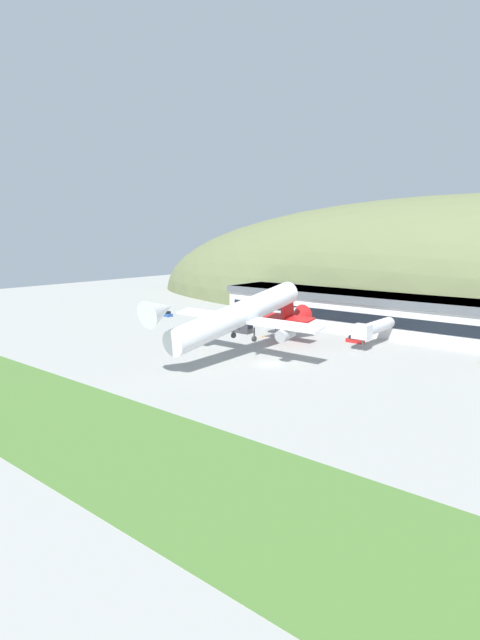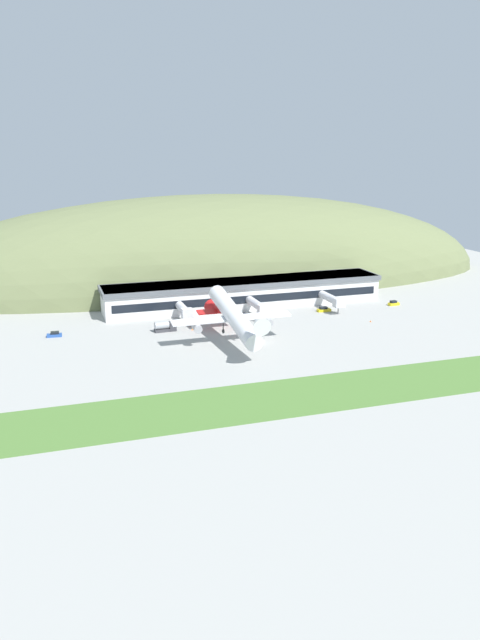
# 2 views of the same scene
# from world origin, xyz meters

# --- Properties ---
(ground_plane) EXTENTS (325.18, 325.18, 0.00)m
(ground_plane) POSITION_xyz_m (0.00, 0.00, 0.00)
(ground_plane) COLOR #9E9E99
(grass_strip_foreground) EXTENTS (292.66, 20.61, 0.08)m
(grass_strip_foreground) POSITION_xyz_m (0.00, -39.07, 0.04)
(grass_strip_foreground) COLOR #4C7533
(grass_strip_foreground) RESTS_ON ground_plane
(hill_backdrop) EXTENTS (247.51, 79.00, 69.80)m
(hill_backdrop) POSITION_xyz_m (8.84, 85.58, 0.00)
(hill_backdrop) COLOR #667047
(hill_backdrop) RESTS_ON ground_plane
(terminal_building) EXTENTS (96.66, 15.63, 9.14)m
(terminal_building) POSITION_xyz_m (8.87, 40.98, 5.18)
(terminal_building) COLOR silver
(terminal_building) RESTS_ON ground_plane
(jetway_0) EXTENTS (3.38, 12.15, 5.43)m
(jetway_0) POSITION_xyz_m (-15.53, 26.93, 3.99)
(jetway_0) COLOR silver
(jetway_0) RESTS_ON ground_plane
(jetway_1) EXTENTS (3.38, 14.86, 5.43)m
(jetway_1) POSITION_xyz_m (8.19, 25.48, 3.99)
(jetway_1) COLOR silver
(jetway_1) RESTS_ON ground_plane
(cargo_airplane) EXTENTS (34.04, 45.91, 11.91)m
(cargo_airplane) POSITION_xyz_m (-7.75, 1.30, 8.04)
(cargo_airplane) COLOR silver
(service_car_2) EXTENTS (3.79, 2.00, 1.49)m
(service_car_2) POSITION_xyz_m (3.55, 26.75, 0.62)
(service_car_2) COLOR #B21E1E
(service_car_2) RESTS_ON ground_plane
(service_car_3) EXTENTS (4.35, 2.10, 1.53)m
(service_car_3) POSITION_xyz_m (-54.58, 23.84, 0.63)
(service_car_3) COLOR #264C99
(service_car_3) RESTS_ON ground_plane
(fuel_truck) EXTENTS (6.59, 2.68, 3.13)m
(fuel_truck) POSITION_xyz_m (-23.18, 19.23, 1.50)
(fuel_truck) COLOR #333338
(fuel_truck) RESTS_ON ground_plane
(traffic_cone_1) EXTENTS (0.52, 0.52, 0.58)m
(traffic_cone_1) POSITION_xyz_m (-15.20, 18.12, 0.28)
(traffic_cone_1) COLOR orange
(traffic_cone_1) RESTS_ON ground_plane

